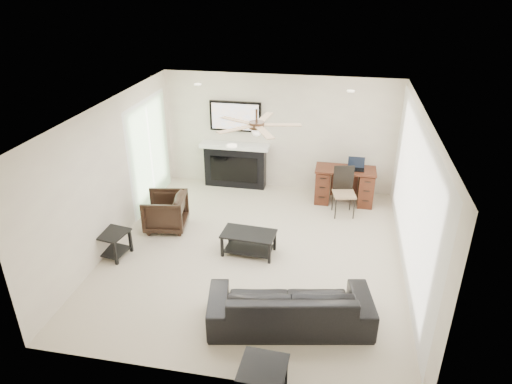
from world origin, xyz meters
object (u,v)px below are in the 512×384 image
(armchair, at_px, (165,212))
(coffee_table, at_px, (249,243))
(desk, at_px, (344,186))
(fireplace_unit, at_px, (235,146))
(sofa, at_px, (290,304))

(armchair, bearing_deg, coffee_table, 63.21)
(desk, bearing_deg, armchair, -152.29)
(armchair, xyz_separation_m, coffee_table, (1.70, -0.55, -0.14))
(coffee_table, xyz_separation_m, fireplace_unit, (-0.85, 2.64, 0.75))
(fireplace_unit, bearing_deg, desk, -8.83)
(armchair, relative_size, coffee_table, 0.84)
(coffee_table, distance_m, desk, 2.75)
(sofa, height_order, desk, desk)
(armchair, bearing_deg, sofa, 41.55)
(sofa, relative_size, armchair, 2.91)
(sofa, distance_m, coffee_table, 1.84)
(armchair, height_order, fireplace_unit, fireplace_unit)
(coffee_table, xyz_separation_m, desk, (1.56, 2.26, 0.18))
(fireplace_unit, height_order, desk, fireplace_unit)
(armchair, distance_m, desk, 3.68)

